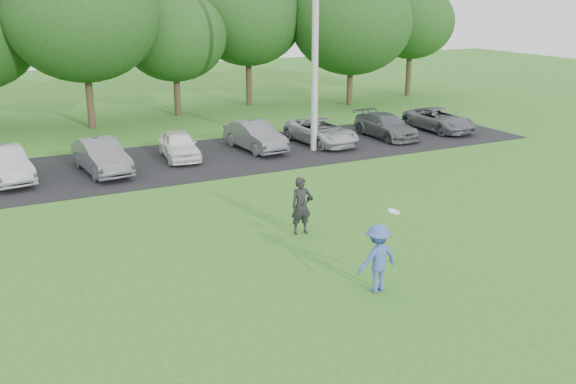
# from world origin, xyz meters

# --- Properties ---
(ground) EXTENTS (100.00, 100.00, 0.00)m
(ground) POSITION_xyz_m (0.00, 0.00, 0.00)
(ground) COLOR #317020
(ground) RESTS_ON ground
(parking_lot) EXTENTS (32.00, 6.50, 0.03)m
(parking_lot) POSITION_xyz_m (0.00, 13.00, 0.01)
(parking_lot) COLOR black
(parking_lot) RESTS_ON ground
(utility_pole) EXTENTS (0.28, 0.28, 10.37)m
(utility_pole) POSITION_xyz_m (5.68, 12.12, 5.18)
(utility_pole) COLOR #A5A5A0
(utility_pole) RESTS_ON ground
(frisbee_player) EXTENTS (1.09, 0.69, 1.98)m
(frisbee_player) POSITION_xyz_m (0.22, -0.58, 0.81)
(frisbee_player) COLOR #3B55A6
(frisbee_player) RESTS_ON ground
(camera_bystander) EXTENTS (0.65, 0.47, 1.66)m
(camera_bystander) POSITION_xyz_m (0.42, 3.49, 0.83)
(camera_bystander) COLOR black
(camera_bystander) RESTS_ON ground
(parked_cars) EXTENTS (28.32, 4.79, 1.26)m
(parked_cars) POSITION_xyz_m (0.73, 13.07, 0.61)
(parked_cars) COLOR silver
(parked_cars) RESTS_ON parking_lot
(tree_row) EXTENTS (42.39, 9.85, 8.64)m
(tree_row) POSITION_xyz_m (1.51, 22.76, 4.91)
(tree_row) COLOR #38281C
(tree_row) RESTS_ON ground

